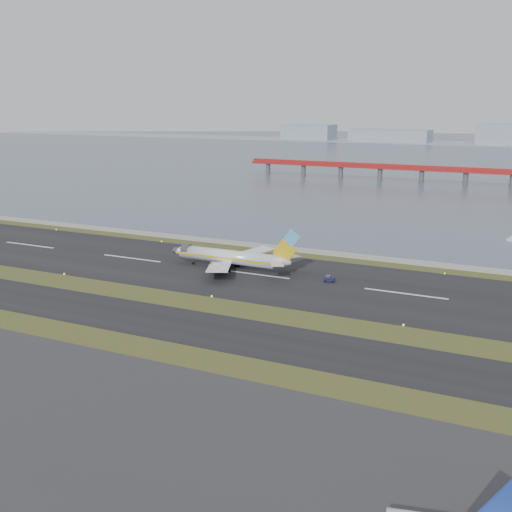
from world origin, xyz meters
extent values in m
plane|color=#2F4217|center=(0.00, 0.00, 0.00)|extent=(1000.00, 1000.00, 0.00)
cube|color=#2F3032|center=(0.00, -55.00, 0.05)|extent=(1000.00, 50.00, 0.10)
cube|color=black|center=(0.00, -12.00, 0.05)|extent=(1000.00, 18.00, 0.10)
cube|color=black|center=(0.00, 30.00, 0.05)|extent=(1000.00, 45.00, 0.10)
cube|color=gray|center=(0.00, 60.00, 0.50)|extent=(1000.00, 2.50, 1.00)
cube|color=#455462|center=(0.00, 460.00, 0.00)|extent=(1400.00, 800.00, 1.30)
cube|color=maroon|center=(20.00, 250.00, 7.50)|extent=(260.00, 5.00, 1.60)
cube|color=maroon|center=(20.00, 250.00, 9.00)|extent=(260.00, 0.40, 1.40)
cylinder|color=#4C4C51|center=(-76.00, 250.00, 3.00)|extent=(2.80, 2.80, 7.00)
cylinder|color=#4C4C51|center=(20.00, 250.00, 3.00)|extent=(2.80, 2.80, 7.00)
cube|color=#8F9AA9|center=(0.00, 620.00, 0.00)|extent=(1400.00, 80.00, 1.00)
cube|color=#8F9AA9|center=(-220.00, 620.00, 9.00)|extent=(60.00, 35.00, 18.00)
cube|color=#8F9AA9|center=(-120.00, 620.00, 7.00)|extent=(90.00, 35.00, 14.00)
cube|color=#8F9AA9|center=(10.00, 620.00, 11.00)|extent=(70.00, 35.00, 22.00)
cylinder|color=silver|center=(-9.19, 31.84, 3.50)|extent=(28.00, 3.80, 3.80)
cone|color=silver|center=(-24.79, 31.84, 3.50)|extent=(3.20, 3.80, 3.80)
cone|color=silver|center=(7.01, 31.84, 3.80)|extent=(5.00, 3.80, 3.80)
cube|color=gold|center=(-9.19, 29.92, 3.50)|extent=(31.00, 0.06, 0.45)
cube|color=gold|center=(-9.19, 33.76, 3.50)|extent=(31.00, 0.06, 0.45)
cube|color=silver|center=(-6.99, 23.34, 2.80)|extent=(11.31, 15.89, 1.66)
cube|color=silver|center=(-6.99, 40.34, 2.80)|extent=(11.31, 15.89, 1.66)
cylinder|color=#3E3F44|center=(-8.69, 25.84, 1.60)|extent=(4.20, 2.10, 2.10)
cylinder|color=#3E3F44|center=(-8.69, 37.84, 1.60)|extent=(4.20, 2.10, 2.10)
cube|color=gold|center=(7.81, 31.84, 6.70)|extent=(6.80, 0.35, 6.85)
cube|color=#54ACEE|center=(9.71, 31.84, 10.40)|extent=(4.85, 0.37, 4.90)
cube|color=silver|center=(7.31, 28.04, 4.30)|extent=(5.64, 6.80, 0.22)
cube|color=silver|center=(7.31, 35.64, 4.30)|extent=(5.64, 6.80, 0.22)
cylinder|color=black|center=(-20.19, 31.84, 0.45)|extent=(0.80, 0.28, 0.80)
cylinder|color=black|center=(-7.69, 29.04, 0.55)|extent=(1.00, 0.38, 1.00)
cylinder|color=black|center=(-7.69, 34.64, 0.55)|extent=(1.00, 0.38, 1.00)
cube|color=#131736|center=(20.21, 31.88, 0.77)|extent=(2.98, 2.06, 1.02)
cube|color=#3E3F44|center=(19.88, 31.81, 1.45)|extent=(1.43, 1.49, 0.60)
cylinder|color=black|center=(19.44, 31.02, 0.30)|extent=(0.63, 0.37, 0.60)
cylinder|color=black|center=(19.16, 32.35, 0.30)|extent=(0.63, 0.37, 0.60)
cylinder|color=black|center=(21.27, 31.41, 0.30)|extent=(0.63, 0.37, 0.60)
cylinder|color=black|center=(20.99, 32.74, 0.30)|extent=(0.63, 0.37, 0.60)
camera|label=1|loc=(72.81, -116.34, 44.35)|focal=45.00mm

